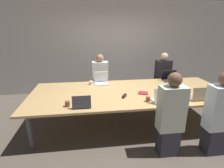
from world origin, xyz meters
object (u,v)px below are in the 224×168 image
(laptop_near_midright, at_px, (163,98))
(person_far_right, at_px, (162,79))
(cup_far_right, at_px, (180,79))
(laptop_near_left, at_px, (82,104))
(cup_near_midright, at_px, (148,99))
(laptop_far_right, at_px, (169,77))
(person_near_midright, at_px, (171,117))
(laptop_near_right, at_px, (199,96))
(person_far_midleft, at_px, (100,81))
(cup_far_midleft, at_px, (91,83))
(stapler, at_px, (124,96))
(cup_near_left, at_px, (67,104))
(laptop_far_midleft, at_px, (101,80))
(bottle_near_right, at_px, (183,92))
(person_near_right, at_px, (219,116))

(laptop_near_midright, relative_size, person_far_right, 0.27)
(cup_far_right, height_order, laptop_near_left, laptop_near_left)
(cup_near_midright, distance_m, person_far_right, 1.84)
(laptop_far_right, bearing_deg, person_near_midright, -114.16)
(laptop_near_right, height_order, person_far_midleft, person_far_midleft)
(laptop_near_right, xyz_separation_m, person_far_midleft, (-1.72, 1.62, -0.14))
(person_near_midright, height_order, laptop_near_right, person_near_midright)
(cup_far_midleft, distance_m, stapler, 1.07)
(laptop_near_right, distance_m, cup_near_left, 2.39)
(cup_near_left, height_order, laptop_far_midleft, laptop_far_midleft)
(person_near_midright, distance_m, bottle_near_right, 0.78)
(person_far_right, xyz_separation_m, person_far_midleft, (-1.71, -0.01, -0.00))
(person_near_midright, relative_size, bottle_near_right, 5.25)
(cup_near_left, xyz_separation_m, stapler, (1.04, 0.27, -0.02))
(cup_near_midright, xyz_separation_m, cup_far_midleft, (-1.00, 1.13, -0.00))
(person_near_right, xyz_separation_m, laptop_far_right, (-0.00, 1.78, 0.13))
(laptop_near_right, distance_m, person_far_right, 1.63)
(cup_near_left, bearing_deg, person_near_right, -13.31)
(laptop_near_left, bearing_deg, cup_far_right, -153.23)
(cup_near_left, distance_m, laptop_far_midleft, 1.37)
(bottle_near_right, bearing_deg, person_near_midright, -131.18)
(person_near_midright, distance_m, cup_near_midright, 0.55)
(person_far_right, relative_size, laptop_far_midleft, 4.22)
(cup_near_midright, relative_size, cup_far_midleft, 1.09)
(bottle_near_right, relative_size, laptop_far_midleft, 0.81)
(laptop_near_midright, xyz_separation_m, laptop_far_midleft, (-1.01, 1.25, 0.00))
(laptop_near_midright, relative_size, person_near_midright, 0.26)
(cup_near_left, bearing_deg, person_far_right, 33.67)
(laptop_near_right, bearing_deg, stapler, -13.04)
(laptop_near_left, bearing_deg, cup_near_midright, -175.67)
(person_near_right, xyz_separation_m, laptop_near_left, (-2.15, 0.49, 0.12))
(stapler, bearing_deg, person_far_midleft, 137.01)
(person_far_midleft, relative_size, stapler, 9.06)
(cup_near_midright, xyz_separation_m, person_near_right, (0.97, -0.58, -0.10))
(person_near_right, bearing_deg, laptop_far_midleft, -45.47)
(cup_near_left, bearing_deg, bottle_near_right, 2.11)
(person_near_right, distance_m, bottle_near_right, 0.72)
(person_far_right, height_order, laptop_far_midleft, person_far_right)
(laptop_far_right, relative_size, cup_far_right, 3.68)
(laptop_near_right, height_order, laptop_near_left, laptop_near_right)
(laptop_near_midright, relative_size, laptop_far_midleft, 1.12)
(laptop_near_left, bearing_deg, cup_far_midleft, -98.37)
(cup_far_right, bearing_deg, laptop_far_right, 164.01)
(person_near_right, distance_m, person_far_right, 2.15)
(laptop_far_midleft, relative_size, person_far_midleft, 0.24)
(laptop_near_right, bearing_deg, person_near_right, 90.99)
(laptop_near_midright, distance_m, laptop_near_left, 1.44)
(cup_near_midright, height_order, bottle_near_right, bottle_near_right)
(person_near_midright, bearing_deg, laptop_far_right, -114.16)
(bottle_near_right, distance_m, cup_near_left, 2.13)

